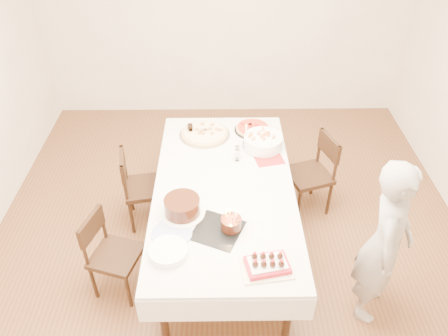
{
  "coord_description": "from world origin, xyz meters",
  "views": [
    {
      "loc": [
        -0.09,
        -2.74,
        3.07
      ],
      "look_at": [
        -0.06,
        -0.02,
        0.94
      ],
      "focal_mm": 35.0,
      "sensor_mm": 36.0,
      "label": 1
    }
  ],
  "objects_px": {
    "pizza_white": "(205,133)",
    "pasta_bowl": "(263,142)",
    "chair_left_dessert": "(116,256)",
    "birthday_cake": "(231,220)",
    "layer_cake": "(182,206)",
    "dining_table": "(224,219)",
    "person": "(385,244)",
    "pizza_pepperoni": "(253,128)",
    "strawberry_box": "(267,265)",
    "chair_right_savory": "(309,175)",
    "taper_candle": "(246,135)",
    "chair_left_savory": "(146,187)",
    "cola_glass": "(190,129)"
  },
  "relations": [
    {
      "from": "pizza_white",
      "to": "pasta_bowl",
      "type": "relative_size",
      "value": 1.38
    },
    {
      "from": "chair_left_dessert",
      "to": "birthday_cake",
      "type": "xyz_separation_m",
      "value": [
        0.91,
        -0.07,
        0.45
      ]
    },
    {
      "from": "pasta_bowl",
      "to": "birthday_cake",
      "type": "relative_size",
      "value": 2.3
    },
    {
      "from": "layer_cake",
      "to": "dining_table",
      "type": "bearing_deg",
      "value": 43.88
    },
    {
      "from": "chair_left_dessert",
      "to": "person",
      "type": "bearing_deg",
      "value": -168.31
    },
    {
      "from": "pasta_bowl",
      "to": "birthday_cake",
      "type": "height_order",
      "value": "birthday_cake"
    },
    {
      "from": "pizza_pepperoni",
      "to": "strawberry_box",
      "type": "height_order",
      "value": "strawberry_box"
    },
    {
      "from": "chair_right_savory",
      "to": "strawberry_box",
      "type": "xyz_separation_m",
      "value": [
        -0.55,
        -1.4,
        0.37
      ]
    },
    {
      "from": "taper_candle",
      "to": "birthday_cake",
      "type": "height_order",
      "value": "taper_candle"
    },
    {
      "from": "pizza_pepperoni",
      "to": "pasta_bowl",
      "type": "distance_m",
      "value": 0.3
    },
    {
      "from": "taper_candle",
      "to": "birthday_cake",
      "type": "relative_size",
      "value": 1.67
    },
    {
      "from": "pasta_bowl",
      "to": "layer_cake",
      "type": "bearing_deg",
      "value": -128.63
    },
    {
      "from": "birthday_cake",
      "to": "pizza_pepperoni",
      "type": "bearing_deg",
      "value": 79.51
    },
    {
      "from": "chair_left_savory",
      "to": "strawberry_box",
      "type": "distance_m",
      "value": 1.65
    },
    {
      "from": "dining_table",
      "to": "chair_right_savory",
      "type": "bearing_deg",
      "value": 33.7
    },
    {
      "from": "cola_glass",
      "to": "taper_candle",
      "type": "bearing_deg",
      "value": -24.95
    },
    {
      "from": "chair_left_savory",
      "to": "chair_left_dessert",
      "type": "distance_m",
      "value": 0.82
    },
    {
      "from": "chair_right_savory",
      "to": "layer_cake",
      "type": "relative_size",
      "value": 2.39
    },
    {
      "from": "pizza_pepperoni",
      "to": "cola_glass",
      "type": "height_order",
      "value": "cola_glass"
    },
    {
      "from": "layer_cake",
      "to": "birthday_cake",
      "type": "relative_size",
      "value": 2.26
    },
    {
      "from": "person",
      "to": "taper_candle",
      "type": "distance_m",
      "value": 1.51
    },
    {
      "from": "chair_left_dessert",
      "to": "cola_glass",
      "type": "bearing_deg",
      "value": -97.22
    },
    {
      "from": "chair_left_dessert",
      "to": "strawberry_box",
      "type": "height_order",
      "value": "strawberry_box"
    },
    {
      "from": "chair_right_savory",
      "to": "cola_glass",
      "type": "distance_m",
      "value": 1.23
    },
    {
      "from": "pasta_bowl",
      "to": "pizza_pepperoni",
      "type": "bearing_deg",
      "value": 104.45
    },
    {
      "from": "pizza_white",
      "to": "cola_glass",
      "type": "distance_m",
      "value": 0.15
    },
    {
      "from": "pizza_white",
      "to": "pasta_bowl",
      "type": "distance_m",
      "value": 0.58
    },
    {
      "from": "pasta_bowl",
      "to": "cola_glass",
      "type": "bearing_deg",
      "value": 159.55
    },
    {
      "from": "chair_right_savory",
      "to": "strawberry_box",
      "type": "height_order",
      "value": "chair_right_savory"
    },
    {
      "from": "pasta_bowl",
      "to": "cola_glass",
      "type": "relative_size",
      "value": 3.67
    },
    {
      "from": "pasta_bowl",
      "to": "cola_glass",
      "type": "distance_m",
      "value": 0.72
    },
    {
      "from": "layer_cake",
      "to": "strawberry_box",
      "type": "bearing_deg",
      "value": -41.88
    },
    {
      "from": "cola_glass",
      "to": "chair_left_dessert",
      "type": "bearing_deg",
      "value": -114.46
    },
    {
      "from": "person",
      "to": "dining_table",
      "type": "bearing_deg",
      "value": 84.81
    },
    {
      "from": "chair_left_savory",
      "to": "birthday_cake",
      "type": "height_order",
      "value": "birthday_cake"
    },
    {
      "from": "chair_left_dessert",
      "to": "person",
      "type": "relative_size",
      "value": 0.54
    },
    {
      "from": "chair_left_dessert",
      "to": "strawberry_box",
      "type": "distance_m",
      "value": 1.28
    },
    {
      "from": "pizza_white",
      "to": "layer_cake",
      "type": "relative_size",
      "value": 1.4
    },
    {
      "from": "pasta_bowl",
      "to": "taper_candle",
      "type": "relative_size",
      "value": 1.38
    },
    {
      "from": "chair_right_savory",
      "to": "birthday_cake",
      "type": "distance_m",
      "value": 1.36
    },
    {
      "from": "pizza_white",
      "to": "pizza_pepperoni",
      "type": "height_order",
      "value": "same"
    },
    {
      "from": "pasta_bowl",
      "to": "dining_table",
      "type": "bearing_deg",
      "value": -123.58
    },
    {
      "from": "person",
      "to": "pasta_bowl",
      "type": "xyz_separation_m",
      "value": [
        -0.78,
        1.15,
        0.1
      ]
    },
    {
      "from": "chair_left_dessert",
      "to": "layer_cake",
      "type": "relative_size",
      "value": 2.23
    },
    {
      "from": "chair_right_savory",
      "to": "person",
      "type": "height_order",
      "value": "person"
    },
    {
      "from": "dining_table",
      "to": "pizza_white",
      "type": "distance_m",
      "value": 0.87
    },
    {
      "from": "strawberry_box",
      "to": "birthday_cake",
      "type": "bearing_deg",
      "value": 122.37
    },
    {
      "from": "layer_cake",
      "to": "birthday_cake",
      "type": "bearing_deg",
      "value": -24.94
    },
    {
      "from": "chair_left_dessert",
      "to": "birthday_cake",
      "type": "height_order",
      "value": "birthday_cake"
    },
    {
      "from": "person",
      "to": "cola_glass",
      "type": "xyz_separation_m",
      "value": [
        -1.46,
        1.41,
        0.08
      ]
    }
  ]
}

